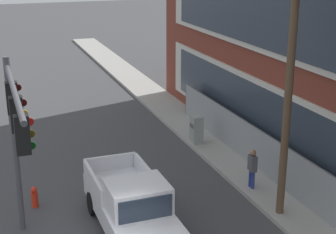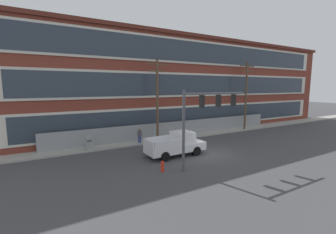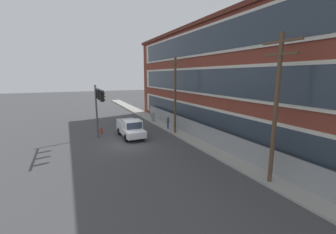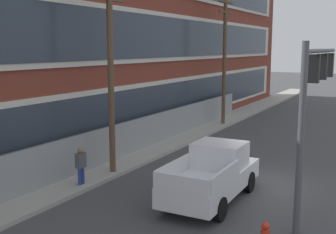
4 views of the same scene
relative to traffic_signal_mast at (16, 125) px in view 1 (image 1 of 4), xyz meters
name	(u,v)px [view 1 (image 1 of 4)]	position (x,y,z in m)	size (l,w,h in m)	color
traffic_signal_mast	(16,125)	(0.00, 0.00, 0.00)	(5.70, 0.43, 5.75)	#4C4C51
pickup_truck_white	(132,206)	(-0.34, 3.33, -3.26)	(5.32, 2.14, 2.03)	silver
utility_pole_near_corner	(289,80)	(0.36, 8.39, 0.61)	(2.42, 0.26, 8.75)	brown
electrical_cabinet	(196,131)	(-6.76, 8.30, -3.48)	(0.59, 0.50, 1.47)	#939993
pedestrian_near_cabinet	(252,167)	(-1.71, 8.43, -3.24)	(0.42, 0.28, 1.69)	navy
fire_hydrant	(35,197)	(-3.24, 0.55, -3.84)	(0.24, 0.24, 0.78)	red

